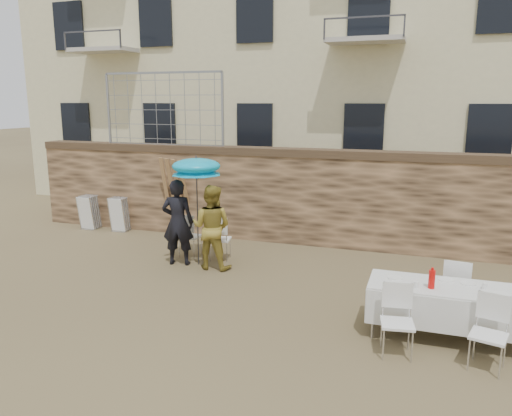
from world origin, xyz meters
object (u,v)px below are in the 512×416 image
(woman_dress, at_px, (211,227))
(table_chair_front_left, at_px, (397,322))
(couple_chair_left, at_px, (190,235))
(couple_chair_right, at_px, (220,238))
(umbrella, at_px, (196,169))
(table_chair_front_right, at_px, (489,334))
(chair_stack_right, at_px, (122,213))
(man_suit, at_px, (178,222))
(soda_bottle, at_px, (432,279))
(banquet_table, at_px, (446,289))
(table_chair_back, at_px, (457,288))
(chair_stack_left, at_px, (93,211))

(woman_dress, distance_m, table_chair_front_left, 4.52)
(couple_chair_left, height_order, couple_chair_right, same)
(woman_dress, height_order, umbrella, umbrella)
(table_chair_front_right, bearing_deg, chair_stack_right, 166.60)
(table_chair_front_right, bearing_deg, couple_chair_right, 163.32)
(man_suit, distance_m, soda_bottle, 5.25)
(banquet_table, bearing_deg, couple_chair_right, 152.60)
(man_suit, distance_m, couple_chair_left, 0.69)
(soda_bottle, distance_m, table_chair_back, 1.11)
(woman_dress, distance_m, couple_chair_right, 0.67)
(chair_stack_right, bearing_deg, man_suit, -36.80)
(soda_bottle, height_order, chair_stack_left, soda_bottle)
(banquet_table, height_order, table_chair_back, table_chair_back)
(banquet_table, distance_m, table_chair_front_left, 0.99)
(umbrella, relative_size, chair_stack_right, 2.28)
(table_chair_back, relative_size, chair_stack_right, 1.04)
(soda_bottle, bearing_deg, banquet_table, 36.87)
(umbrella, distance_m, couple_chair_right, 1.60)
(woman_dress, distance_m, umbrella, 1.19)
(umbrella, bearing_deg, man_suit, -165.96)
(table_chair_front_right, distance_m, chair_stack_left, 10.23)
(table_chair_front_left, bearing_deg, table_chair_front_right, -9.13)
(chair_stack_right, bearing_deg, couple_chair_left, -28.51)
(couple_chair_left, relative_size, table_chair_front_right, 1.00)
(couple_chair_right, height_order, chair_stack_left, couple_chair_right)
(couple_chair_right, relative_size, soda_bottle, 3.69)
(couple_chair_right, relative_size, chair_stack_right, 1.04)
(man_suit, relative_size, woman_dress, 1.05)
(umbrella, distance_m, chair_stack_left, 4.67)
(couple_chair_right, height_order, banquet_table, couple_chair_right)
(couple_chair_right, bearing_deg, banquet_table, 143.01)
(man_suit, xyz_separation_m, couple_chair_left, (0.00, 0.55, -0.41))
(couple_chair_right, height_order, soda_bottle, soda_bottle)
(soda_bottle, xyz_separation_m, table_chair_front_left, (-0.40, -0.60, -0.43))
(table_chair_back, bearing_deg, table_chair_front_right, 108.10)
(table_chair_front_right, relative_size, table_chair_back, 1.00)
(umbrella, xyz_separation_m, couple_chair_right, (0.30, 0.45, -1.50))
(table_chair_front_right, bearing_deg, umbrella, 168.65)
(umbrella, height_order, soda_bottle, umbrella)
(woman_dress, xyz_separation_m, banquet_table, (4.36, -1.73, -0.12))
(table_chair_front_right, height_order, chair_stack_left, table_chair_front_right)
(table_chair_front_left, bearing_deg, chair_stack_left, 141.83)
(banquet_table, xyz_separation_m, table_chair_back, (0.20, 0.80, -0.25))
(man_suit, xyz_separation_m, banquet_table, (5.11, -1.73, -0.16))
(man_suit, relative_size, couple_chair_left, 1.86)
(couple_chair_right, height_order, chair_stack_right, couple_chair_right)
(banquet_table, bearing_deg, chair_stack_right, 154.35)
(soda_bottle, xyz_separation_m, chair_stack_left, (-8.49, 3.89, -0.45))
(man_suit, relative_size, soda_bottle, 6.86)
(umbrella, distance_m, table_chair_back, 5.23)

